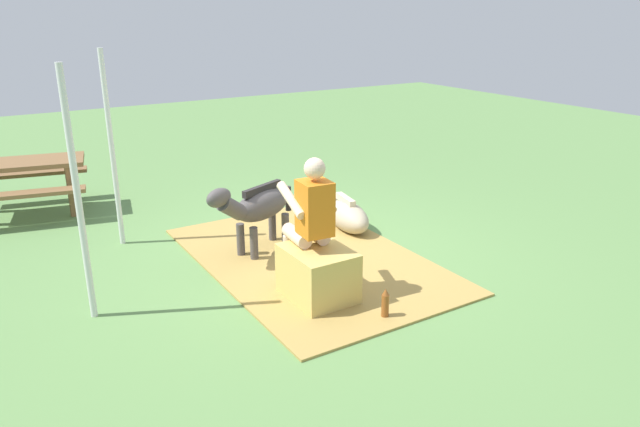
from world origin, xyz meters
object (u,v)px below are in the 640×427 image
pony_standing (257,207)px  soda_bottle (385,304)px  picnic_bench (25,173)px  hay_bale (318,274)px  tent_pole_right (112,151)px  tent_pole_left (78,198)px  person_seated (309,218)px  pony_lying (345,213)px

pony_standing → soda_bottle: 2.04m
soda_bottle → picnic_bench: size_ratio=0.17×
hay_bale → tent_pole_right: size_ratio=0.31×
hay_bale → tent_pole_left: tent_pole_left is taller
soda_bottle → picnic_bench: 5.40m
person_seated → soda_bottle: bearing=-159.4°
hay_bale → picnic_bench: 4.67m
tent_pole_right → pony_lying: bearing=-110.3°
person_seated → pony_standing: bearing=-0.2°
person_seated → pony_lying: (1.33, -1.32, -0.59)m
pony_standing → tent_pole_left: bearing=105.3°
person_seated → pony_lying: person_seated is taller
pony_lying → tent_pole_right: (0.95, 2.57, 0.95)m
tent_pole_right → picnic_bench: tent_pole_right is taller
hay_bale → pony_lying: hay_bale is taller
hay_bale → picnic_bench: (4.19, 2.03, 0.32)m
tent_pole_left → tent_pole_right: same height
hay_bale → soda_bottle: hay_bale is taller
pony_standing → picnic_bench: 3.52m
person_seated → pony_lying: bearing=-44.7°
hay_bale → picnic_bench: bearing=25.9°
person_seated → hay_bale: bearing=176.6°
person_seated → tent_pole_right: (2.28, 1.26, 0.35)m
pony_standing → picnic_bench: (2.87, 2.05, 0.02)m
soda_bottle → pony_standing: bearing=8.7°
pony_lying → tent_pole_left: bearing=102.3°
pony_standing → pony_lying: size_ratio=0.94×
pony_standing → hay_bale: bearing=179.4°
pony_standing → picnic_bench: pony_standing is taller
pony_lying → soda_bottle: bearing=154.9°
person_seated → picnic_bench: (4.02, 2.04, -0.20)m
hay_bale → pony_standing: size_ratio=0.55×
person_seated → soda_bottle: (-0.82, -0.31, -0.64)m
soda_bottle → tent_pole_right: (3.10, 1.56, 0.99)m
soda_bottle → tent_pole_left: bearing=57.3°
pony_standing → picnic_bench: size_ratio=0.73×
person_seated → soda_bottle: person_seated is taller
hay_bale → pony_standing: pony_standing is taller
pony_standing → tent_pole_left: 2.09m
tent_pole_right → picnic_bench: bearing=24.4°
soda_bottle → tent_pole_left: tent_pole_left is taller
person_seated → tent_pole_left: bearing=72.2°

